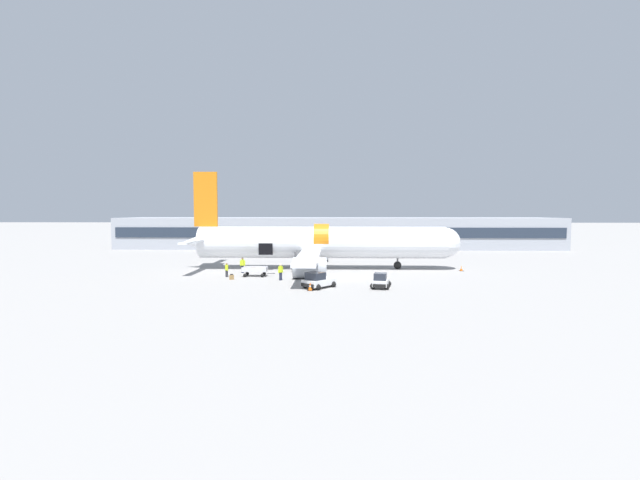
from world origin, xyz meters
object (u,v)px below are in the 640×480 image
object	(u,v)px
baggage_tug_lead	(318,281)
ground_crew_loader_b	(281,272)
airplane	(318,243)
baggage_cart_loading	(255,271)
suitcase_on_tarmac_upright	(232,277)
ground_crew_loader_a	(243,265)
baggage_tug_mid	(381,281)
ground_crew_driver	(227,270)

from	to	relation	value
baggage_tug_lead	ground_crew_loader_b	xyz separation A→B (m)	(-4.08, 4.33, 0.24)
airplane	baggage_cart_loading	size ratio (longest dim) A/B	9.52
baggage_cart_loading	suitcase_on_tarmac_upright	size ratio (longest dim) A/B	6.02
baggage_tug_lead	ground_crew_loader_b	size ratio (longest dim) A/B	2.05
ground_crew_loader_a	suitcase_on_tarmac_upright	distance (m)	5.16
airplane	baggage_cart_loading	xyz separation A→B (m)	(-6.78, -6.58, -2.67)
airplane	suitcase_on_tarmac_upright	size ratio (longest dim) A/B	57.32
ground_crew_loader_a	baggage_tug_mid	bearing A→B (deg)	-32.57
ground_crew_loader_a	ground_crew_driver	size ratio (longest dim) A/B	1.16
airplane	ground_crew_loader_b	size ratio (longest dim) A/B	20.15
baggage_cart_loading	ground_crew_loader_a	xyz separation A→B (m)	(-1.93, 2.71, 0.40)
baggage_tug_lead	ground_crew_loader_a	distance (m)	13.39
ground_crew_loader_b	ground_crew_driver	xyz separation A→B (m)	(-6.20, 2.09, -0.09)
ground_crew_driver	ground_crew_loader_b	bearing A→B (deg)	-18.65
ground_crew_loader_a	ground_crew_loader_b	world-z (taller)	ground_crew_loader_a
baggage_cart_loading	ground_crew_loader_a	bearing A→B (deg)	125.48
ground_crew_loader_a	ground_crew_loader_b	size ratio (longest dim) A/B	1.04
baggage_cart_loading	ground_crew_driver	bearing A→B (deg)	-169.34
baggage_tug_lead	ground_crew_loader_a	world-z (taller)	ground_crew_loader_a
ground_crew_loader_a	airplane	bearing A→B (deg)	23.94
ground_crew_loader_a	ground_crew_driver	world-z (taller)	ground_crew_loader_a
ground_crew_driver	suitcase_on_tarmac_upright	world-z (taller)	ground_crew_driver
baggage_tug_lead	ground_crew_driver	bearing A→B (deg)	148.00
baggage_cart_loading	ground_crew_loader_a	size ratio (longest dim) A/B	2.03
baggage_tug_lead	baggage_tug_mid	distance (m)	5.86
airplane	suitcase_on_tarmac_upright	distance (m)	12.91
airplane	baggage_tug_mid	size ratio (longest dim) A/B	12.39
baggage_tug_lead	ground_crew_loader_b	bearing A→B (deg)	133.29
ground_crew_loader_a	suitcase_on_tarmac_upright	xyz separation A→B (m)	(-0.07, -5.12, -0.69)
ground_crew_driver	baggage_cart_loading	bearing A→B (deg)	10.66
baggage_tug_lead	ground_crew_driver	size ratio (longest dim) A/B	2.28
baggage_cart_loading	ground_crew_loader_a	distance (m)	3.36
baggage_tug_lead	baggage_cart_loading	xyz separation A→B (m)	(-7.29, 6.99, -0.12)
baggage_tug_mid	ground_crew_driver	size ratio (longest dim) A/B	1.81
baggage_tug_mid	ground_crew_loader_b	bearing A→B (deg)	156.77
airplane	ground_crew_loader_a	xyz separation A→B (m)	(-8.71, -3.87, -2.27)
baggage_tug_mid	baggage_cart_loading	distance (m)	14.86
baggage_tug_mid	baggage_tug_lead	bearing A→B (deg)	-179.35
suitcase_on_tarmac_upright	baggage_tug_lead	bearing A→B (deg)	-26.26
baggage_tug_mid	ground_crew_loader_a	distance (m)	17.90
ground_crew_loader_a	ground_crew_driver	distance (m)	3.44
baggage_cart_loading	ground_crew_loader_b	size ratio (longest dim) A/B	2.12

